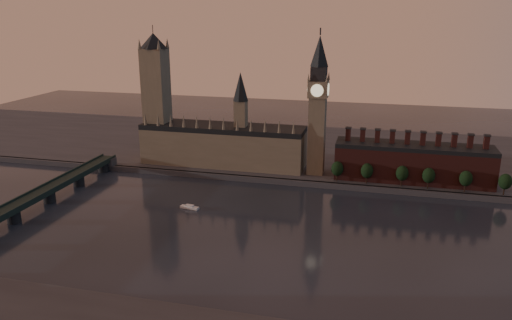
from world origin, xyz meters
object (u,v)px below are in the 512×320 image
(westminster_bridge, at_px, (29,202))
(victoria_tower, at_px, (156,93))
(big_ben, at_px, (318,104))
(river_boat, at_px, (190,207))

(westminster_bridge, bearing_deg, victoria_tower, 73.44)
(big_ben, distance_m, river_boat, 120.90)
(big_ben, distance_m, westminster_bridge, 205.83)
(victoria_tower, distance_m, river_boat, 119.46)
(victoria_tower, bearing_deg, westminster_bridge, -106.56)
(westminster_bridge, bearing_deg, river_boat, 18.69)
(river_boat, bearing_deg, victoria_tower, 132.88)
(victoria_tower, relative_size, westminster_bridge, 0.54)
(victoria_tower, height_order, river_boat, victoria_tower)
(victoria_tower, distance_m, westminster_bridge, 133.21)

